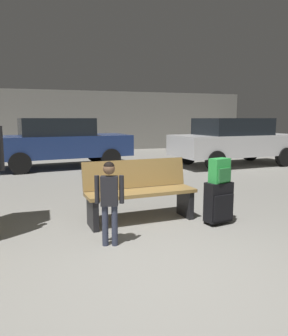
# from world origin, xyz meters

# --- Properties ---
(ground_plane) EXTENTS (18.00, 18.00, 0.10)m
(ground_plane) POSITION_xyz_m (0.00, 4.00, -0.05)
(ground_plane) COLOR gray
(garage_back_wall) EXTENTS (18.00, 0.12, 2.80)m
(garage_back_wall) POSITION_xyz_m (0.00, 12.86, 1.40)
(garage_back_wall) COLOR slate
(garage_back_wall) RESTS_ON ground_plane
(bench) EXTENTS (1.64, 0.66, 0.89)m
(bench) POSITION_xyz_m (0.24, 1.74, 0.44)
(bench) COLOR #9E7A42
(bench) RESTS_ON ground_plane
(suitcase) EXTENTS (0.41, 0.29, 0.60)m
(suitcase) POSITION_xyz_m (1.26, 1.24, 0.32)
(suitcase) COLOR black
(suitcase) RESTS_ON ground_plane
(backpack_bright) EXTENTS (0.32, 0.26, 0.34)m
(backpack_bright) POSITION_xyz_m (1.27, 1.24, 0.77)
(backpack_bright) COLOR green
(backpack_bright) RESTS_ON suitcase
(child) EXTENTS (0.33, 0.23, 1.01)m
(child) POSITION_xyz_m (-0.37, 0.92, 0.62)
(child) COLOR #33384C
(child) RESTS_ON ground_plane
(parked_car_side) EXTENTS (4.24, 2.09, 1.51)m
(parked_car_side) POSITION_xyz_m (4.77, 6.35, 0.81)
(parked_car_side) COLOR silver
(parked_car_side) RESTS_ON ground_plane
(parked_car_far) EXTENTS (4.30, 2.25, 1.51)m
(parked_car_far) POSITION_xyz_m (-0.58, 7.56, 0.81)
(parked_car_far) COLOR navy
(parked_car_far) RESTS_ON ground_plane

